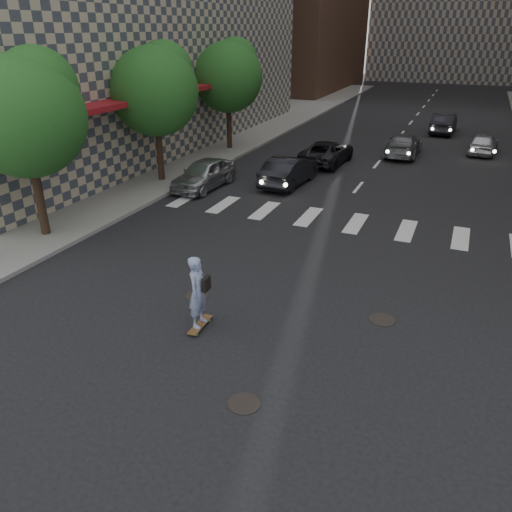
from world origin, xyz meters
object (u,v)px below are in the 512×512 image
at_px(tree_c, 230,74).
at_px(traffic_car_c, 327,152).
at_px(traffic_car_e, 444,123).
at_px(traffic_car_b, 403,145).
at_px(silver_sedan, 204,174).
at_px(tree_a, 27,111).
at_px(tree_b, 157,87).
at_px(skateboarder, 198,292).
at_px(traffic_car_d, 484,143).
at_px(traffic_car_a, 289,171).

height_order(tree_c, traffic_car_c, tree_c).
height_order(traffic_car_c, traffic_car_e, traffic_car_e).
bearing_deg(traffic_car_b, silver_sedan, 53.57).
xyz_separation_m(tree_a, silver_sedan, (2.45, 7.82, -3.94)).
bearing_deg(tree_b, skateboarder, -53.70).
xyz_separation_m(skateboarder, traffic_car_c, (-1.69, 18.26, -0.42)).
height_order(traffic_car_c, traffic_car_d, traffic_car_c).
bearing_deg(tree_b, traffic_car_a, 17.94).
height_order(silver_sedan, traffic_car_c, silver_sedan).
distance_m(silver_sedan, traffic_car_c, 8.22).
relative_size(tree_c, traffic_car_a, 1.51).
relative_size(tree_b, skateboarder, 3.21).
bearing_deg(tree_c, tree_b, -90.00).
xyz_separation_m(tree_b, traffic_car_a, (6.11, 1.98, -3.93)).
bearing_deg(traffic_car_d, traffic_car_b, 34.57).
xyz_separation_m(tree_b, silver_sedan, (2.45, -0.18, -3.94)).
bearing_deg(traffic_car_b, tree_c, 14.29).
distance_m(tree_a, skateboarder, 9.72).
xyz_separation_m(tree_a, tree_c, (0.00, 16.00, 0.00)).
distance_m(skateboarder, traffic_car_b, 22.15).
distance_m(traffic_car_c, traffic_car_d, 10.42).
height_order(tree_b, traffic_car_d, tree_b).
relative_size(tree_c, silver_sedan, 1.58).
bearing_deg(silver_sedan, traffic_car_c, 62.26).
xyz_separation_m(traffic_car_a, traffic_car_c, (0.57, 4.89, -0.06)).
bearing_deg(traffic_car_a, traffic_car_e, -105.42).
bearing_deg(traffic_car_b, skateboarder, 84.68).
bearing_deg(traffic_car_b, traffic_car_d, -151.37).
bearing_deg(silver_sedan, traffic_car_d, 49.83).
relative_size(tree_c, traffic_car_c, 1.39).
distance_m(traffic_car_a, traffic_car_b, 9.71).
bearing_deg(traffic_car_d, tree_b, 47.17).
distance_m(tree_c, silver_sedan, 9.40).
distance_m(tree_b, traffic_car_c, 10.38).
height_order(skateboarder, traffic_car_c, skateboarder).
height_order(traffic_car_b, traffic_car_e, traffic_car_e).
height_order(tree_b, traffic_car_a, tree_b).
bearing_deg(traffic_car_e, tree_b, 59.68).
xyz_separation_m(skateboarder, traffic_car_d, (6.65, 24.51, -0.43)).
height_order(tree_a, traffic_car_c, tree_a).
xyz_separation_m(tree_a, traffic_car_c, (6.68, 14.86, -3.99)).
relative_size(tree_a, skateboarder, 3.21).
distance_m(traffic_car_b, traffic_car_d, 5.17).
bearing_deg(traffic_car_b, traffic_car_c, 44.99).
bearing_deg(traffic_car_d, traffic_car_e, -58.97).
distance_m(tree_b, traffic_car_a, 7.53).
bearing_deg(silver_sedan, tree_c, 109.95).
height_order(traffic_car_b, traffic_car_d, traffic_car_b).
relative_size(tree_a, tree_c, 1.00).
bearing_deg(traffic_car_d, tree_a, 60.62).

